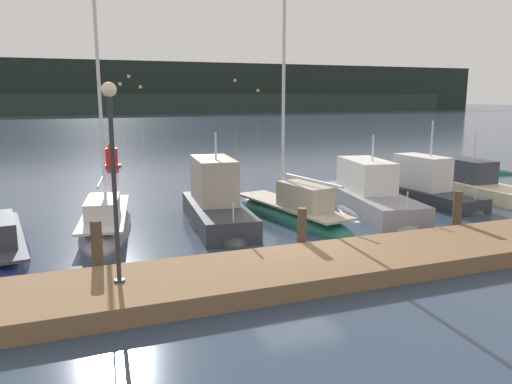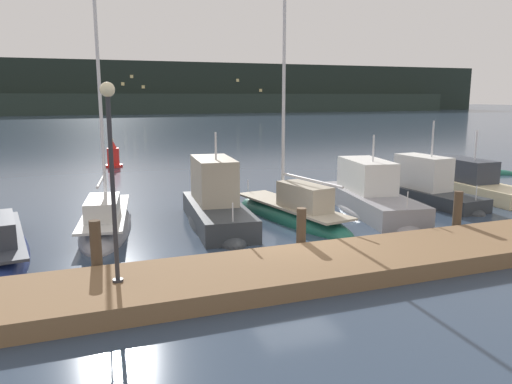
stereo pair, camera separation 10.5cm
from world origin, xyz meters
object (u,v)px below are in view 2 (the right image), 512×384
(sailboat_berth_3, at_px, (106,224))
(rowboat_adrift, at_px, (490,173))
(channel_buoy, at_px, (113,157))
(sailboat_berth_5, at_px, (292,215))
(motorboat_berth_8, at_px, (473,189))
(motorboat_berth_4, at_px, (217,213))
(motorboat_berth_7, at_px, (429,194))
(motorboat_berth_6, at_px, (371,202))
(dock_lamppost, at_px, (111,153))

(sailboat_berth_3, relative_size, rowboat_adrift, 3.13)
(sailboat_berth_3, distance_m, channel_buoy, 15.84)
(sailboat_berth_5, height_order, channel_buoy, sailboat_berth_5)
(motorboat_berth_8, distance_m, channel_buoy, 21.63)
(motorboat_berth_4, height_order, motorboat_berth_7, motorboat_berth_7)
(sailboat_berth_5, relative_size, motorboat_berth_6, 1.37)
(dock_lamppost, height_order, rowboat_adrift, dock_lamppost)
(motorboat_berth_4, relative_size, motorboat_berth_6, 0.91)
(sailboat_berth_3, xyz_separation_m, motorboat_berth_7, (13.52, -0.49, 0.24))
(motorboat_berth_7, relative_size, dock_lamppost, 1.28)
(sailboat_berth_5, bearing_deg, dock_lamppost, -141.41)
(motorboat_berth_8, height_order, channel_buoy, motorboat_berth_8)
(motorboat_berth_4, relative_size, rowboat_adrift, 2.11)
(motorboat_berth_8, bearing_deg, channel_buoy, 133.42)
(motorboat_berth_7, distance_m, rowboat_adrift, 10.52)
(rowboat_adrift, bearing_deg, dock_lamppost, -152.91)
(sailboat_berth_3, bearing_deg, motorboat_berth_8, 0.14)
(motorboat_berth_4, bearing_deg, channel_buoy, 97.56)
(motorboat_berth_8, xyz_separation_m, rowboat_adrift, (6.05, 4.90, -0.30))
(motorboat_berth_7, bearing_deg, sailboat_berth_5, -174.12)
(sailboat_berth_3, relative_size, sailboat_berth_5, 0.99)
(motorboat_berth_4, distance_m, motorboat_berth_6, 6.38)
(sailboat_berth_3, height_order, motorboat_berth_4, sailboat_berth_3)
(motorboat_berth_7, relative_size, channel_buoy, 3.05)
(motorboat_berth_4, height_order, motorboat_berth_8, motorboat_berth_4)
(motorboat_berth_4, distance_m, motorboat_berth_7, 9.72)
(motorboat_berth_6, relative_size, dock_lamppost, 1.56)
(channel_buoy, bearing_deg, sailboat_berth_5, -73.37)
(dock_lamppost, xyz_separation_m, rowboat_adrift, (22.71, 11.61, -3.38))
(dock_lamppost, bearing_deg, motorboat_berth_7, 24.26)
(motorboat_berth_4, xyz_separation_m, motorboat_berth_7, (9.71, 0.38, -0.03))
(sailboat_berth_3, relative_size, dock_lamppost, 2.10)
(sailboat_berth_5, distance_m, channel_buoy, 17.70)
(sailboat_berth_3, bearing_deg, rowboat_adrift, 12.37)
(dock_lamppost, bearing_deg, sailboat_berth_5, 38.59)
(motorboat_berth_4, relative_size, channel_buoy, 3.35)
(motorboat_berth_6, height_order, channel_buoy, motorboat_berth_6)
(motorboat_berth_6, height_order, dock_lamppost, dock_lamppost)
(motorboat_berth_8, bearing_deg, motorboat_berth_6, -169.69)
(motorboat_berth_6, bearing_deg, dock_lamppost, -151.76)
(motorboat_berth_8, bearing_deg, motorboat_berth_4, -175.85)
(sailboat_berth_3, height_order, motorboat_berth_8, sailboat_berth_3)
(motorboat_berth_4, bearing_deg, motorboat_berth_7, 2.26)
(sailboat_berth_3, xyz_separation_m, channel_buoy, (1.61, 15.75, 0.56))
(sailboat_berth_3, distance_m, sailboat_berth_5, 6.78)
(motorboat_berth_6, height_order, rowboat_adrift, motorboat_berth_6)
(sailboat_berth_3, bearing_deg, motorboat_berth_7, -2.10)
(rowboat_adrift, bearing_deg, sailboat_berth_3, -167.63)
(motorboat_berth_4, bearing_deg, motorboat_berth_8, 4.15)
(rowboat_adrift, bearing_deg, motorboat_berth_8, -140.99)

